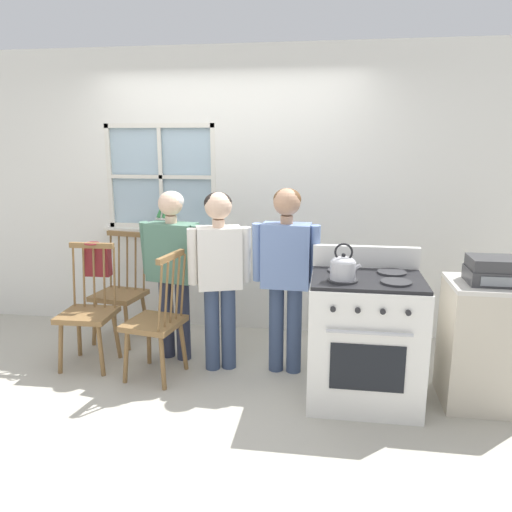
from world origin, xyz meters
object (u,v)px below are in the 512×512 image
handbag (97,260)px  person_elderly_left (173,259)px  person_teen_center (219,264)px  side_counter (485,344)px  stove (365,338)px  chair_near_wall (157,323)px  chair_by_window (89,313)px  potted_plant (164,221)px  kettle (343,267)px  stereo (494,271)px  chair_center_cluster (120,294)px  person_adult_right (286,263)px

handbag → person_elderly_left: bearing=0.7°
person_teen_center → side_counter: person_teen_center is taller
stove → side_counter: size_ratio=1.20×
chair_near_wall → person_teen_center: bearing=126.7°
chair_by_window → handbag: 0.46m
chair_by_window → handbag: size_ratio=3.32×
chair_near_wall → potted_plant: potted_plant is taller
person_elderly_left → kettle: bearing=-11.7°
kettle → potted_plant: bearing=141.5°
chair_by_window → chair_near_wall: bearing=-13.2°
stove → stereo: size_ratio=3.19×
potted_plant → side_counter: (2.71, -1.15, -0.63)m
chair_by_window → chair_center_cluster: same height
chair_center_cluster → stereo: stereo is taller
person_elderly_left → handbag: 0.67m
chair_near_wall → person_teen_center: person_teen_center is taller
chair_near_wall → potted_plant: 1.30m
person_adult_right → stereo: (1.44, -0.32, 0.08)m
person_teen_center → person_adult_right: size_ratio=0.98×
chair_near_wall → side_counter: (2.43, -0.04, -0.00)m
handbag → chair_by_window: bearing=-88.5°
kettle → chair_center_cluster: bearing=155.2°
chair_by_window → chair_near_wall: (0.64, -0.13, 0.00)m
kettle → handbag: bearing=163.3°
chair_center_cluster → person_adult_right: bearing=-5.7°
chair_center_cluster → potted_plant: (0.31, 0.42, 0.63)m
chair_by_window → person_elderly_left: 0.82m
potted_plant → stereo: 2.95m
person_adult_right → kettle: bearing=-47.1°
chair_near_wall → handbag: size_ratio=3.32×
chair_by_window → chair_center_cluster: (0.04, 0.55, 0.00)m
person_elderly_left → chair_by_window: bearing=-147.5°
chair_by_window → handbag: bearing=90.0°
chair_by_window → person_adult_right: (1.62, 0.12, 0.46)m
chair_by_window → kettle: bearing=-12.0°
handbag → stereo: (3.07, -0.43, 0.14)m
chair_near_wall → side_counter: 2.43m
stereo → chair_center_cluster: bearing=166.2°
person_elderly_left → handbag: size_ratio=4.72×
chair_center_cluster → person_teen_center: person_teen_center is taller
person_teen_center → handbag: (-1.10, 0.14, -0.04)m
chair_by_window → kettle: kettle is taller
chair_by_window → stove: stove is taller
chair_near_wall → potted_plant: size_ratio=3.15×
stove → stereo: 0.98m
side_counter → stove: bearing=-174.8°
chair_by_window → stove: bearing=-7.9°
chair_center_cluster → person_elderly_left: (0.62, -0.30, 0.42)m
person_teen_center → side_counter: (1.97, -0.27, -0.44)m
stereo → stove: bearing=-176.2°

